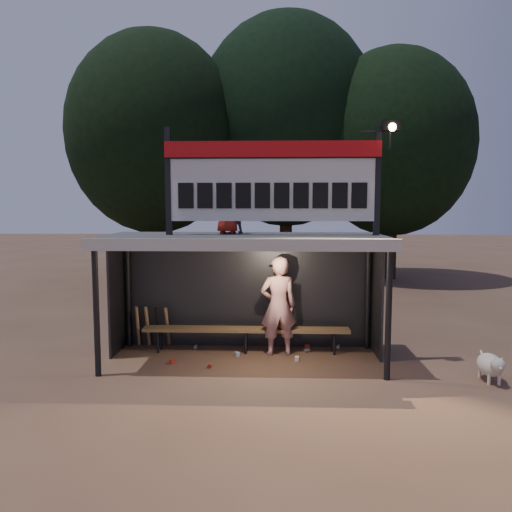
# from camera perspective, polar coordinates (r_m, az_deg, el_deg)

# --- Properties ---
(ground) EXTENTS (80.00, 80.00, 0.00)m
(ground) POSITION_cam_1_polar(r_m,az_deg,el_deg) (9.37, -1.34, -11.89)
(ground) COLOR brown
(ground) RESTS_ON ground
(player) EXTENTS (0.77, 0.58, 1.89)m
(player) POSITION_cam_1_polar(r_m,az_deg,el_deg) (9.51, 2.57, -5.72)
(player) COLOR white
(player) RESTS_ON ground
(child_a) EXTENTS (0.59, 0.59, 0.97)m
(child_a) POSITION_cam_1_polar(r_m,az_deg,el_deg) (9.32, -2.85, 5.53)
(child_a) COLOR gray
(child_a) RESTS_ON dugout_shelter
(child_b) EXTENTS (0.55, 0.40, 1.04)m
(child_b) POSITION_cam_1_polar(r_m,az_deg,el_deg) (9.24, -3.27, 5.74)
(child_b) COLOR #A02218
(child_b) RESTS_ON dugout_shelter
(dugout_shelter) EXTENTS (5.10, 2.08, 2.32)m
(dugout_shelter) POSITION_cam_1_polar(r_m,az_deg,el_deg) (9.22, -1.28, -0.43)
(dugout_shelter) COLOR #404042
(dugout_shelter) RESTS_ON ground
(scoreboard_assembly) EXTENTS (4.10, 0.27, 1.99)m
(scoreboard_assembly) POSITION_cam_1_polar(r_m,az_deg,el_deg) (8.91, 2.23, 8.87)
(scoreboard_assembly) COLOR black
(scoreboard_assembly) RESTS_ON dugout_shelter
(bench) EXTENTS (4.00, 0.35, 0.48)m
(bench) POSITION_cam_1_polar(r_m,az_deg,el_deg) (9.78, -1.15, -8.49)
(bench) COLOR brown
(bench) RESTS_ON ground
(tree_left) EXTENTS (6.46, 6.46, 9.27)m
(tree_left) POSITION_cam_1_polar(r_m,az_deg,el_deg) (19.63, -11.58, 13.52)
(tree_left) COLOR #2F1E15
(tree_left) RESTS_ON ground
(tree_mid) EXTENTS (7.22, 7.22, 10.36)m
(tree_mid) POSITION_cam_1_polar(r_m,az_deg,el_deg) (20.68, 3.51, 15.05)
(tree_mid) COLOR #301D15
(tree_mid) RESTS_ON ground
(tree_right) EXTENTS (6.08, 6.08, 8.72)m
(tree_right) POSITION_cam_1_polar(r_m,az_deg,el_deg) (20.05, 15.34, 12.33)
(tree_right) COLOR #312316
(tree_right) RESTS_ON ground
(dog) EXTENTS (0.36, 0.81, 0.49)m
(dog) POSITION_cam_1_polar(r_m,az_deg,el_deg) (9.08, 25.26, -11.20)
(dog) COLOR beige
(dog) RESTS_ON ground
(bats) EXTENTS (0.67, 0.35, 0.84)m
(bats) POSITION_cam_1_polar(r_m,az_deg,el_deg) (10.32, -11.73, -7.86)
(bats) COLOR #9C7849
(bats) RESTS_ON ground
(litter) EXTENTS (3.22, 1.39, 0.08)m
(litter) POSITION_cam_1_polar(r_m,az_deg,el_deg) (9.67, 0.36, -11.08)
(litter) COLOR #B7301F
(litter) RESTS_ON ground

